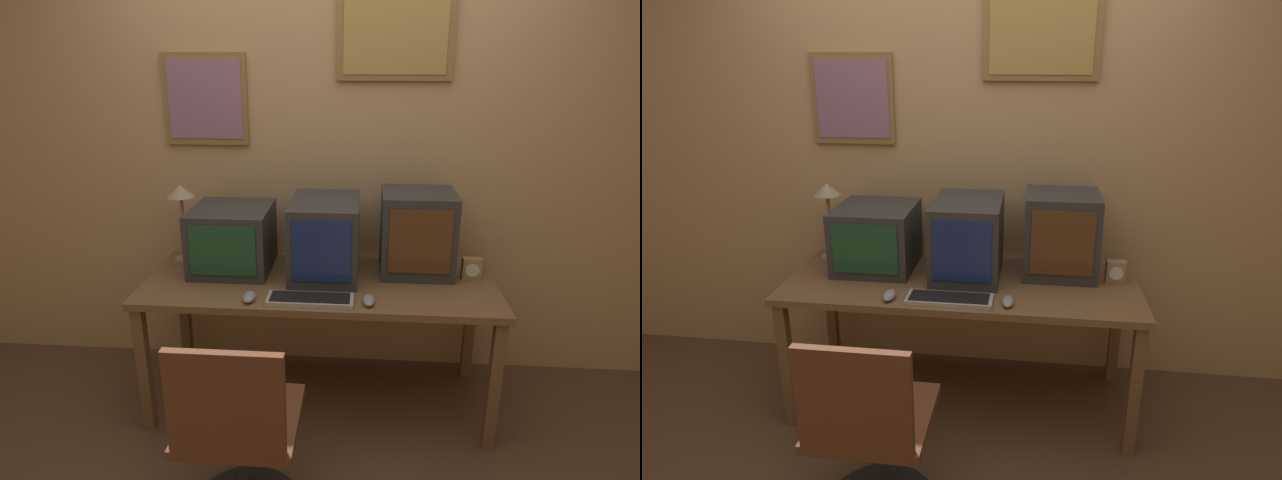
# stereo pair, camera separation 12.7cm
# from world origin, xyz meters

# --- Properties ---
(wall_back) EXTENTS (8.00, 0.08, 2.60)m
(wall_back) POSITION_xyz_m (-0.00, 1.21, 1.31)
(wall_back) COLOR tan
(wall_back) RESTS_ON ground_plane
(desk) EXTENTS (1.80, 0.73, 0.73)m
(desk) POSITION_xyz_m (0.00, 0.74, 0.66)
(desk) COLOR brown
(desk) RESTS_ON ground_plane
(monitor_left) EXTENTS (0.41, 0.44, 0.34)m
(monitor_left) POSITION_xyz_m (-0.48, 0.87, 0.90)
(monitor_left) COLOR #333333
(monitor_left) RESTS_ON desk
(monitor_center) EXTENTS (0.35, 0.48, 0.40)m
(monitor_center) POSITION_xyz_m (0.02, 0.83, 0.93)
(monitor_center) COLOR #333333
(monitor_center) RESTS_ON desk
(monitor_right) EXTENTS (0.38, 0.36, 0.44)m
(monitor_right) POSITION_xyz_m (0.50, 0.90, 0.95)
(monitor_right) COLOR #333333
(monitor_right) RESTS_ON desk
(keyboard_main) EXTENTS (0.41, 0.14, 0.03)m
(keyboard_main) POSITION_xyz_m (-0.03, 0.48, 0.74)
(keyboard_main) COLOR #A8A399
(keyboard_main) RESTS_ON desk
(mouse_near_keyboard) EXTENTS (0.06, 0.12, 0.04)m
(mouse_near_keyboard) POSITION_xyz_m (0.25, 0.48, 0.75)
(mouse_near_keyboard) COLOR gray
(mouse_near_keyboard) RESTS_ON desk
(mouse_far_corner) EXTENTS (0.06, 0.11, 0.04)m
(mouse_far_corner) POSITION_xyz_m (-0.31, 0.47, 0.75)
(mouse_far_corner) COLOR gray
(mouse_far_corner) RESTS_ON desk
(desk_clock) EXTENTS (0.10, 0.06, 0.11)m
(desk_clock) POSITION_xyz_m (0.78, 0.82, 0.79)
(desk_clock) COLOR #A38456
(desk_clock) RESTS_ON desk
(desk_lamp) EXTENTS (0.15, 0.15, 0.44)m
(desk_lamp) POSITION_xyz_m (-0.78, 0.96, 1.07)
(desk_lamp) COLOR tan
(desk_lamp) RESTS_ON desk
(office_chair) EXTENTS (0.48, 0.48, 0.90)m
(office_chair) POSITION_xyz_m (-0.25, -0.12, 0.40)
(office_chair) COLOR black
(office_chair) RESTS_ON ground_plane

